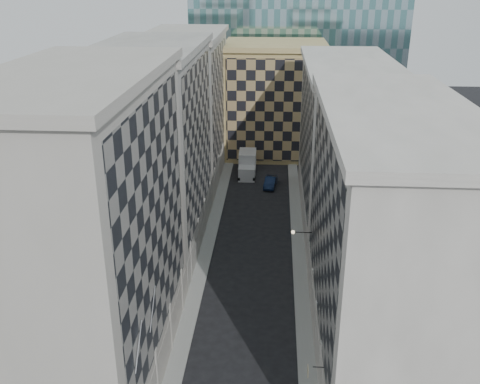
% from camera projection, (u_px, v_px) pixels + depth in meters
% --- Properties ---
extents(sidewalk_west, '(1.50, 100.00, 0.15)m').
position_uv_depth(sidewalk_west, '(205.00, 254.00, 59.99)').
color(sidewalk_west, gray).
rests_on(sidewalk_west, ground).
extents(sidewalk_east, '(1.50, 100.00, 0.15)m').
position_uv_depth(sidewalk_east, '(299.00, 257.00, 59.35)').
color(sidewalk_east, gray).
rests_on(sidewalk_east, ground).
extents(bldg_left_a, '(10.80, 22.80, 23.70)m').
position_uv_depth(bldg_left_a, '(90.00, 237.00, 38.33)').
color(bldg_left_a, '#A7A297').
rests_on(bldg_left_a, ground).
extents(bldg_left_b, '(10.80, 22.80, 22.70)m').
position_uv_depth(bldg_left_b, '(155.00, 150.00, 58.82)').
color(bldg_left_b, gray).
rests_on(bldg_left_b, ground).
extents(bldg_left_c, '(10.80, 22.80, 21.70)m').
position_uv_depth(bldg_left_c, '(187.00, 107.00, 79.31)').
color(bldg_left_c, '#A7A297').
rests_on(bldg_left_c, ground).
extents(bldg_right_a, '(10.80, 26.80, 20.70)m').
position_uv_depth(bldg_right_a, '(385.00, 239.00, 41.26)').
color(bldg_right_a, '#B2ACA3').
rests_on(bldg_right_a, ground).
extents(bldg_right_b, '(10.80, 28.80, 19.70)m').
position_uv_depth(bldg_right_b, '(345.00, 142.00, 66.34)').
color(bldg_right_b, '#B2ACA3').
rests_on(bldg_right_b, ground).
extents(tan_block, '(16.80, 14.80, 18.80)m').
position_uv_depth(tan_block, '(274.00, 99.00, 90.94)').
color(tan_block, tan).
rests_on(tan_block, ground).
extents(flagpoles_left, '(0.10, 6.33, 2.33)m').
position_uv_depth(flagpoles_left, '(146.00, 327.00, 34.87)').
color(flagpoles_left, gray).
rests_on(flagpoles_left, ground).
extents(bracket_lamp, '(1.98, 0.36, 0.36)m').
position_uv_depth(bracket_lamp, '(295.00, 232.00, 51.53)').
color(bracket_lamp, black).
rests_on(bracket_lamp, ground).
extents(box_truck, '(2.73, 6.51, 3.55)m').
position_uv_depth(box_truck, '(247.00, 165.00, 83.36)').
color(box_truck, silver).
rests_on(box_truck, ground).
extents(dark_car, '(2.13, 4.67, 1.48)m').
position_uv_depth(dark_car, '(270.00, 182.00, 78.79)').
color(dark_car, '#101D3C').
rests_on(dark_car, ground).
extents(shop_sign, '(1.11, 0.67, 0.75)m').
position_uv_depth(shop_sign, '(309.00, 371.00, 37.04)').
color(shop_sign, black).
rests_on(shop_sign, ground).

